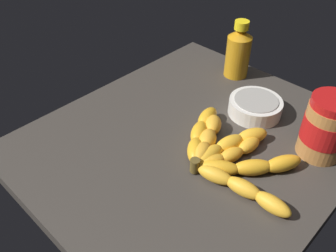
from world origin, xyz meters
TOP-DOWN VIEW (x-y plane):
  - ground_plane at (0.00, 0.00)cm, footprint 71.44×62.49cm
  - banana_bunch at (0.26, 8.90)cm, footprint 20.83×30.51cm
  - peanut_butter_jar at (-15.03, 22.05)cm, footprint 9.45×9.45cm
  - honey_bottle at (-28.76, -9.34)cm, footprint 6.57×6.57cm
  - small_bowl at (-17.10, 4.63)cm, footprint 12.65×12.65cm

SIDE VIEW (x-z plane):
  - ground_plane at x=0.00cm, z-range -3.20..0.00cm
  - banana_bunch at x=0.26cm, z-range -0.19..3.58cm
  - small_bowl at x=-17.10cm, z-range 0.05..4.10cm
  - peanut_butter_jar at x=-15.03cm, z-range -0.10..13.62cm
  - honey_bottle at x=-28.76cm, z-range -0.69..15.07cm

